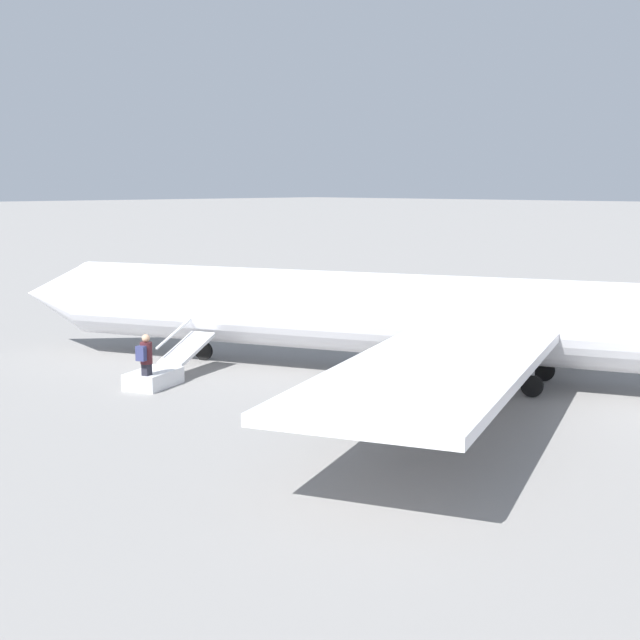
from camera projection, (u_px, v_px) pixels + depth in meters
name	position (u px, v px, depth m)	size (l,w,h in m)	color
ground_plane	(450.00, 381.00, 28.04)	(600.00, 600.00, 0.00)	gray
airplane_main	(483.00, 319.00, 27.36)	(32.18, 25.31, 6.85)	silver
boarding_stairs	(161.00, 372.00, 27.57)	(2.43, 4.10, 1.70)	silver
passenger	(146.00, 359.00, 26.41)	(0.44, 0.57, 1.74)	#23232D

